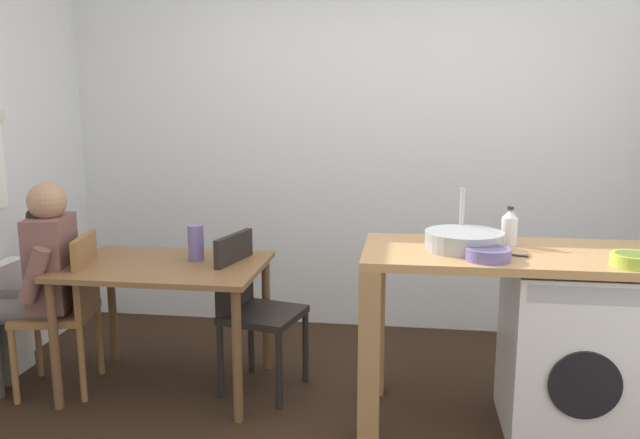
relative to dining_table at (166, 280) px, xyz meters
The scene contains 14 objects.
wall_back 1.74m from the dining_table, 50.98° to the left, with size 4.60×0.10×2.70m, color silver.
dining_table is the anchor object (origin of this frame).
chair_person_seat 0.57m from the dining_table, behind, with size 0.48×0.48×0.90m.
chair_opposite 0.50m from the dining_table, ahead, with size 0.48×0.48×0.90m.
seated_person 0.71m from the dining_table, behind, with size 0.54×0.54×1.20m.
kitchen_counter 1.68m from the dining_table, ahead, with size 1.50×0.68×0.92m.
washing_machine 2.16m from the dining_table, ahead, with size 0.60×0.61×0.86m.
sink_basin 1.66m from the dining_table, ahead, with size 0.38×0.38×0.09m, color #9EA0A5.
tap 1.67m from the dining_table, ahead, with size 0.02×0.02×0.28m, color #B2B2B7.
bottle_tall_green 1.89m from the dining_table, ahead, with size 0.08×0.08×0.20m.
mixing_bowl 1.78m from the dining_table, 12.91° to the right, with size 0.21×0.21×0.06m.
colander 2.39m from the dining_table, 10.01° to the right, with size 0.20×0.20×0.06m.
vase 0.27m from the dining_table, 33.69° to the left, with size 0.09×0.09×0.21m, color slate.
scissors 1.87m from the dining_table, ahead, with size 0.15×0.06×0.01m.
Camera 1 is at (0.33, -2.71, 1.62)m, focal length 34.95 mm.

